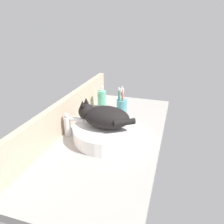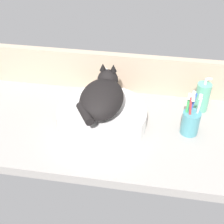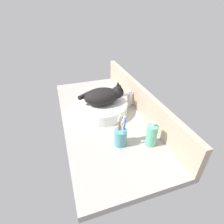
{
  "view_description": "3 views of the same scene",
  "coord_description": "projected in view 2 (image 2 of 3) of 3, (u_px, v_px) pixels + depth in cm",
  "views": [
    {
      "loc": [
        -103.82,
        -33.6,
        62.43
      ],
      "look_at": [
        7.79,
        0.93,
        10.55
      ],
      "focal_mm": 35.0,
      "sensor_mm": 36.0,
      "label": 1
    },
    {
      "loc": [
        15.02,
        -97.21,
        84.66
      ],
      "look_at": [
        -0.66,
        -1.71,
        8.44
      ],
      "focal_mm": 50.0,
      "sensor_mm": 36.0,
      "label": 2
    },
    {
      "loc": [
        99.34,
        -27.02,
        71.04
      ],
      "look_at": [
        7.22,
        3.51,
        7.05
      ],
      "focal_mm": 28.0,
      "sensor_mm": 36.0,
      "label": 3
    }
  ],
  "objects": [
    {
      "name": "backsplash_panel",
      "position": [
        123.0,
        73.0,
        1.45
      ],
      "size": [
        126.99,
        3.6,
        18.61
      ],
      "primitive_type": "cube",
      "color": "tan",
      "rests_on": "ground_plane"
    },
    {
      "name": "ground_plane",
      "position": [
        114.0,
        129.0,
        1.31
      ],
      "size": [
        126.99,
        58.02,
        4.0
      ],
      "primitive_type": "cube",
      "color": "#9E9993"
    },
    {
      "name": "toothbrush_cup",
      "position": [
        190.0,
        122.0,
        1.23
      ],
      "size": [
        7.1,
        7.1,
        18.68
      ],
      "color": "teal",
      "rests_on": "ground_plane"
    },
    {
      "name": "cat",
      "position": [
        102.0,
        97.0,
        1.23
      ],
      "size": [
        17.86,
        32.26,
        14.0
      ],
      "color": "black",
      "rests_on": "sink_basin"
    },
    {
      "name": "soap_dispenser",
      "position": [
        202.0,
        97.0,
        1.34
      ],
      "size": [
        6.13,
        6.13,
        16.37
      ],
      "color": "#60B793",
      "rests_on": "ground_plane"
    },
    {
      "name": "sink_basin",
      "position": [
        102.0,
        118.0,
        1.28
      ],
      "size": [
        36.38,
        36.38,
        7.69
      ],
      "primitive_type": "cylinder",
      "color": "white",
      "rests_on": "ground_plane"
    },
    {
      "name": "faucet",
      "position": [
        106.0,
        82.0,
        1.43
      ],
      "size": [
        3.99,
        11.86,
        13.6
      ],
      "color": "silver",
      "rests_on": "ground_plane"
    }
  ]
}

